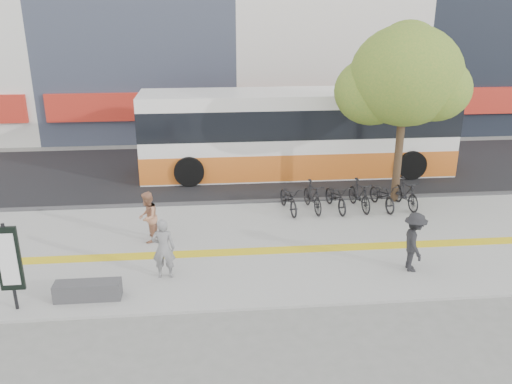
{
  "coord_description": "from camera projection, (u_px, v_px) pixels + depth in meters",
  "views": [
    {
      "loc": [
        0.43,
        -12.78,
        6.94
      ],
      "look_at": [
        1.84,
        2.0,
        1.56
      ],
      "focal_mm": 36.85,
      "sensor_mm": 36.0,
      "label": 1
    }
  ],
  "objects": [
    {
      "name": "street",
      "position": [
        198.0,
        172.0,
        22.7
      ],
      "size": [
        40.0,
        8.0,
        0.06
      ],
      "primitive_type": "cube",
      "color": "black",
      "rests_on": "ground"
    },
    {
      "name": "ground",
      "position": [
        196.0,
        273.0,
        14.28
      ],
      "size": [
        120.0,
        120.0,
        0.0
      ],
      "primitive_type": "plane",
      "color": "slate",
      "rests_on": "ground"
    },
    {
      "name": "bench",
      "position": [
        88.0,
        290.0,
        12.82
      ],
      "size": [
        1.6,
        0.45,
        0.45
      ],
      "primitive_type": "cube",
      "color": "#323234",
      "rests_on": "sidewalk"
    },
    {
      "name": "street_tree",
      "position": [
        404.0,
        78.0,
        17.9
      ],
      "size": [
        4.4,
        3.8,
        6.31
      ],
      "color": "#342117",
      "rests_on": "sidewalk"
    },
    {
      "name": "pedestrian_dark",
      "position": [
        414.0,
        242.0,
        14.02
      ],
      "size": [
        0.74,
        1.13,
        1.65
      ],
      "primitive_type": "imported",
      "rotation": [
        0.0,
        0.0,
        1.44
      ],
      "color": "black",
      "rests_on": "sidewalk"
    },
    {
      "name": "curb",
      "position": [
        197.0,
        204.0,
        18.94
      ],
      "size": [
        40.0,
        0.25,
        0.14
      ],
      "primitive_type": "cube",
      "color": "#323234",
      "rests_on": "ground"
    },
    {
      "name": "tactile_strip",
      "position": [
        196.0,
        254.0,
        15.19
      ],
      "size": [
        40.0,
        0.45,
        0.01
      ],
      "primitive_type": "cube",
      "color": "gold",
      "rests_on": "sidewalk"
    },
    {
      "name": "sidewalk",
      "position": [
        196.0,
        247.0,
        15.67
      ],
      "size": [
        40.0,
        7.0,
        0.08
      ],
      "primitive_type": "cube",
      "color": "gray",
      "rests_on": "ground"
    },
    {
      "name": "bicycle_row",
      "position": [
        347.0,
        196.0,
        18.3
      ],
      "size": [
        4.99,
        1.87,
        1.05
      ],
      "color": "black",
      "rests_on": "sidewalk"
    },
    {
      "name": "signboard",
      "position": [
        9.0,
        260.0,
        12.03
      ],
      "size": [
        0.55,
        0.1,
        2.2
      ],
      "color": "black",
      "rests_on": "sidewalk"
    },
    {
      "name": "seated_woman",
      "position": [
        163.0,
        248.0,
        13.66
      ],
      "size": [
        0.62,
        0.42,
        1.65
      ],
      "primitive_type": "imported",
      "rotation": [
        0.0,
        0.0,
        3.1
      ],
      "color": "black",
      "rests_on": "sidewalk"
    },
    {
      "name": "bus",
      "position": [
        297.0,
        135.0,
        22.04
      ],
      "size": [
        12.98,
        3.08,
        3.45
      ],
      "color": "white",
      "rests_on": "street"
    },
    {
      "name": "pedestrian_tan",
      "position": [
        148.0,
        217.0,
        15.75
      ],
      "size": [
        0.69,
        0.84,
        1.57
      ],
      "primitive_type": "imported",
      "rotation": [
        0.0,
        0.0,
        -1.71
      ],
      "color": "#A66F52",
      "rests_on": "sidewalk"
    }
  ]
}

